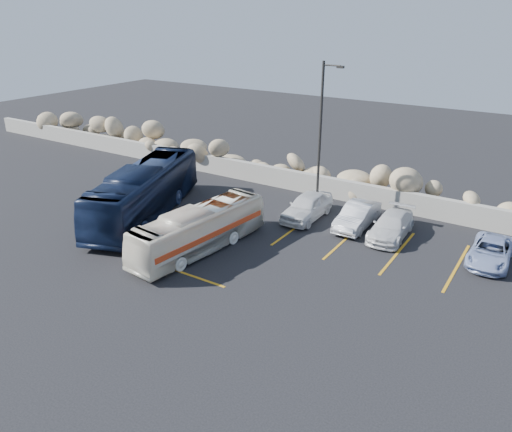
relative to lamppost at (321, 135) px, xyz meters
The scene contains 11 objects.
ground 10.73m from the lamppost, 105.05° to the right, with size 90.00×90.00×0.00m, color black.
seawall 5.14m from the lamppost, 135.63° to the left, with size 60.00×0.40×1.20m, color gray.
riprap_pile 5.40m from the lamppost, 124.63° to the left, with size 54.00×2.80×2.60m, color #9D8A66, non-canonical shape.
parking_lines 6.18m from the lamppost, 62.01° to the right, with size 18.16×9.36×0.01m.
lamppost is the anchor object (origin of this frame).
vintage_bus 8.27m from the lamppost, 109.21° to the right, with size 1.73×7.41×2.07m, color silver.
tour_coach 9.76m from the lamppost, 144.18° to the right, with size 2.33×9.95×2.77m, color #0F1933.
car_a 3.79m from the lamppost, 94.10° to the right, with size 1.58×3.92×1.33m, color silver.
car_b 4.58m from the lamppost, 16.68° to the right, with size 1.30×3.72×1.23m, color silver.
car_c 5.89m from the lamppost, 12.36° to the right, with size 1.58×3.89×1.13m, color silver.
car_d 9.87m from the lamppost, ahead, with size 1.69×3.67×1.02m, color #8E9FC9.
Camera 1 is at (13.44, -13.78, 10.39)m, focal length 35.00 mm.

